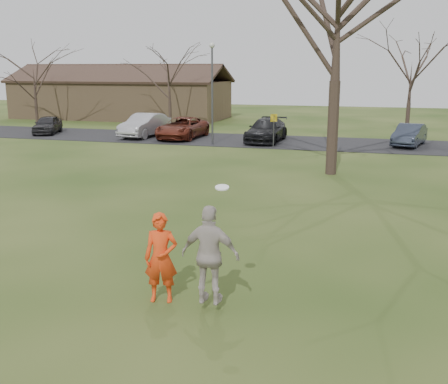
# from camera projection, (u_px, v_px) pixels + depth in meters

# --- Properties ---
(ground) EXTENTS (120.00, 120.00, 0.00)m
(ground) POSITION_uv_depth(u_px,v_px,m) (171.00, 306.00, 10.84)
(ground) COLOR #1E380F
(ground) RESTS_ON ground
(parking_strip) EXTENTS (62.00, 6.50, 0.04)m
(parking_strip) POSITION_uv_depth(u_px,v_px,m) (312.00, 143.00, 34.25)
(parking_strip) COLOR black
(parking_strip) RESTS_ON ground
(player_defender) EXTENTS (0.78, 0.60, 1.90)m
(player_defender) POSITION_uv_depth(u_px,v_px,m) (161.00, 258.00, 10.88)
(player_defender) COLOR #EE3E13
(player_defender) RESTS_ON ground
(car_0) EXTENTS (2.71, 4.12, 1.30)m
(car_0) POSITION_uv_depth(u_px,v_px,m) (47.00, 125.00, 38.91)
(car_0) COLOR #272629
(car_0) RESTS_ON parking_strip
(car_1) EXTENTS (2.20, 5.04, 1.61)m
(car_1) POSITION_uv_depth(u_px,v_px,m) (145.00, 125.00, 37.07)
(car_1) COLOR #A6A5AA
(car_1) RESTS_ON parking_strip
(car_2) EXTENTS (2.56, 5.25, 1.44)m
(car_2) POSITION_uv_depth(u_px,v_px,m) (182.00, 128.00, 36.18)
(car_2) COLOR maroon
(car_2) RESTS_ON parking_strip
(car_3) EXTENTS (2.24, 5.15, 1.47)m
(car_3) POSITION_uv_depth(u_px,v_px,m) (266.00, 130.00, 34.63)
(car_3) COLOR black
(car_3) RESTS_ON parking_strip
(car_5) EXTENTS (2.41, 4.30, 1.34)m
(car_5) POSITION_uv_depth(u_px,v_px,m) (409.00, 135.00, 32.77)
(car_5) COLOR #2C3443
(car_5) RESTS_ON parking_strip
(catching_play) EXTENTS (1.18, 0.49, 2.42)m
(catching_play) POSITION_uv_depth(u_px,v_px,m) (210.00, 255.00, 10.37)
(catching_play) COLOR #B5A9A3
(catching_play) RESTS_ON ground
(building) EXTENTS (20.60, 8.50, 5.14)m
(building) POSITION_uv_depth(u_px,v_px,m) (121.00, 98.00, 51.29)
(building) COLOR #8C6D4C
(building) RESTS_ON ground
(lamp_post) EXTENTS (0.34, 0.34, 6.27)m
(lamp_post) POSITION_uv_depth(u_px,v_px,m) (212.00, 81.00, 32.59)
(lamp_post) COLOR #47474C
(lamp_post) RESTS_ON ground
(sign_yellow) EXTENTS (0.35, 0.35, 2.08)m
(sign_yellow) POSITION_uv_depth(u_px,v_px,m) (274.00, 125.00, 31.64)
(sign_yellow) COLOR #47474C
(sign_yellow) RESTS_ON ground
(big_tree) EXTENTS (9.00, 9.00, 14.00)m
(big_tree) POSITION_uv_depth(u_px,v_px,m) (338.00, 15.00, 22.75)
(big_tree) COLOR #352821
(big_tree) RESTS_ON ground
(small_tree_row) EXTENTS (55.00, 5.90, 8.50)m
(small_tree_row) POSITION_uv_depth(u_px,v_px,m) (386.00, 81.00, 36.93)
(small_tree_row) COLOR #352821
(small_tree_row) RESTS_ON ground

